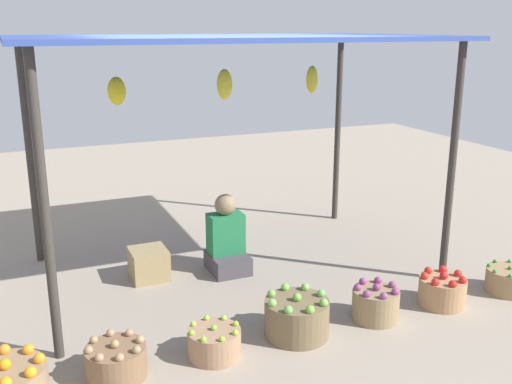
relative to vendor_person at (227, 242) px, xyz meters
The scene contains 11 objects.
ground_plane 0.31m from the vendor_person, ahead, with size 14.00×14.00×0.00m, color gray.
market_stall_structure 1.81m from the vendor_person, ahead, with size 3.82×2.32×2.26m.
vendor_person is the anchor object (origin of this frame).
basket_oranges 2.50m from the vendor_person, 145.05° to the right, with size 0.51×0.51×0.30m.
basket_potatoes 1.98m from the vendor_person, 133.25° to the right, with size 0.42×0.42×0.28m.
basket_limes 1.60m from the vendor_person, 113.76° to the right, with size 0.39×0.39×0.25m.
basket_green_apples 1.43m from the vendor_person, 87.79° to the right, with size 0.51×0.51×0.36m.
basket_purple_onions 1.64m from the vendor_person, 61.68° to the right, with size 0.39×0.39×0.32m.
basket_red_tomatoes 2.06m from the vendor_person, 44.74° to the right, with size 0.40×0.40×0.31m.
basket_green_chilies 2.65m from the vendor_person, 34.01° to the right, with size 0.40×0.40×0.25m.
wooden_crate_near_vendor 0.78m from the vendor_person, behind, with size 0.34×0.36×0.29m, color #998256.
Camera 1 is at (-1.94, -5.10, 2.34)m, focal length 41.21 mm.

